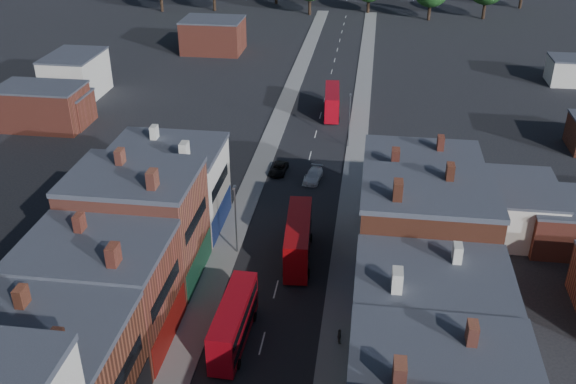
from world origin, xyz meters
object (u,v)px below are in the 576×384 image
(ped_3, at_px, (339,336))
(bus_0, at_px, (234,322))
(car_2, at_px, (279,169))
(bus_1, at_px, (298,238))
(bus_2, at_px, (332,101))
(car_3, at_px, (313,176))

(ped_3, bearing_deg, bus_0, 81.49)
(bus_0, bearing_deg, car_2, 93.78)
(bus_1, xyz_separation_m, ped_3, (5.28, -12.99, -1.61))
(bus_2, relative_size, car_3, 2.13)
(bus_0, relative_size, ped_3, 6.38)
(ped_3, bearing_deg, car_2, 2.95)
(car_3, distance_m, ped_3, 32.04)
(car_2, relative_size, car_3, 0.92)
(bus_1, bearing_deg, car_2, 100.42)
(ped_3, bearing_deg, bus_1, 7.61)
(bus_2, bearing_deg, ped_3, -88.96)
(bus_2, height_order, car_2, bus_2)
(bus_0, bearing_deg, car_3, 85.31)
(bus_0, distance_m, bus_1, 14.51)
(bus_0, distance_m, car_3, 32.77)
(bus_0, relative_size, bus_1, 0.91)
(bus_2, distance_m, car_3, 24.27)
(car_3, bearing_deg, ped_3, -72.90)
(car_2, height_order, car_3, car_3)
(car_2, xyz_separation_m, car_3, (4.88, -1.58, 0.08))
(bus_1, height_order, car_2, bus_1)
(car_2, height_order, ped_3, ped_3)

